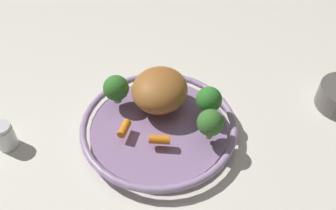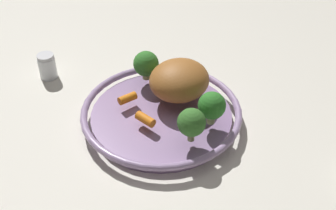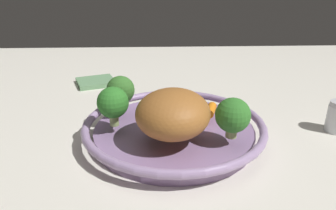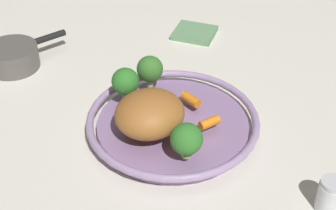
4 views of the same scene
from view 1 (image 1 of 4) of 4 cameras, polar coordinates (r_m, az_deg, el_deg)
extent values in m
plane|color=silver|center=(0.82, -1.46, -4.57)|extent=(1.82, 1.82, 0.00)
cylinder|color=#8E709E|center=(0.82, -1.48, -4.02)|extent=(0.31, 0.31, 0.02)
torus|color=#A185B1|center=(0.80, -1.50, -3.10)|extent=(0.35, 0.35, 0.02)
ellipsoid|color=#A0612B|center=(0.81, -1.33, 2.46)|extent=(0.16, 0.17, 0.08)
cylinder|color=orange|center=(0.75, -1.35, -5.53)|extent=(0.05, 0.02, 0.02)
cylinder|color=orange|center=(0.78, -6.99, -3.73)|extent=(0.03, 0.05, 0.02)
cylinder|color=#9BA666|center=(0.76, 6.56, -4.55)|extent=(0.01, 0.01, 0.02)
sphere|color=#38712B|center=(0.74, 6.78, -2.81)|extent=(0.06, 0.06, 0.06)
cylinder|color=#96AA66|center=(0.84, -8.06, 1.06)|extent=(0.02, 0.02, 0.02)
sphere|color=#32762A|center=(0.82, -8.29, 2.71)|extent=(0.06, 0.06, 0.06)
cylinder|color=#94AC66|center=(0.81, 6.36, -0.89)|extent=(0.02, 0.02, 0.02)
sphere|color=#2F7929|center=(0.78, 6.56, 0.87)|extent=(0.06, 0.06, 0.06)
cylinder|color=silver|center=(0.86, -24.50, -4.74)|extent=(0.04, 0.04, 0.06)
cylinder|color=silver|center=(0.83, -25.16, -3.29)|extent=(0.04, 0.04, 0.01)
camera|label=2|loc=(0.44, 95.29, -3.41)|focal=47.06mm
camera|label=3|loc=(1.11, -1.07, 27.09)|focal=31.90mm
camera|label=4|loc=(1.24, -36.59, 40.77)|focal=53.41mm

